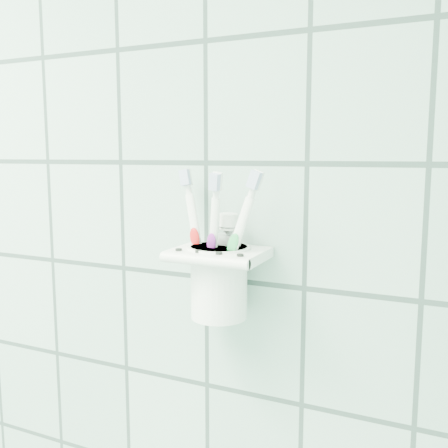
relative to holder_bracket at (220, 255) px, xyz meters
The scene contains 6 objects.
holder_bracket is the anchor object (origin of this frame).
cup 0.04m from the holder_bracket, 126.21° to the left, with size 0.09×0.09×0.10m.
toothbrush_pink 0.03m from the holder_bracket, behind, with size 0.05×0.03×0.20m.
toothbrush_blue 0.03m from the holder_bracket, 113.39° to the right, with size 0.07×0.02×0.21m.
toothbrush_orange 0.03m from the holder_bracket, 155.04° to the left, with size 0.04×0.04×0.20m.
toothpaste_tube 0.02m from the holder_bracket, 78.71° to the left, with size 0.04×0.04×0.14m.
Camera 1 is at (0.94, 0.54, 1.43)m, focal length 40.00 mm.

